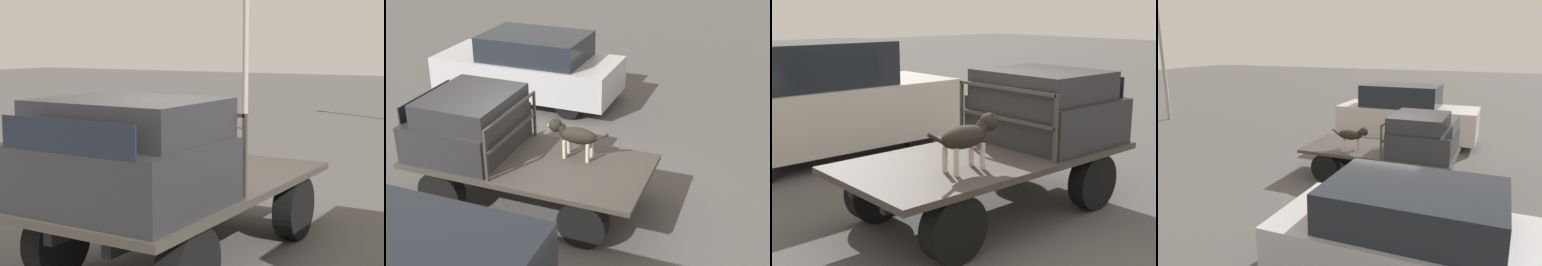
{
  "view_description": "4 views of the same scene",
  "coord_description": "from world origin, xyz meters",
  "views": [
    {
      "loc": [
        5.8,
        3.54,
        2.32
      ],
      "look_at": [
        -0.71,
        -0.35,
        1.25
      ],
      "focal_mm": 60.0,
      "sensor_mm": 36.0,
      "label": 1
    },
    {
      "loc": [
        -3.48,
        6.85,
        4.91
      ],
      "look_at": [
        -0.71,
        -0.35,
        1.25
      ],
      "focal_mm": 50.0,
      "sensor_mm": 36.0,
      "label": 2
    },
    {
      "loc": [
        -4.56,
        -4.75,
        2.6
      ],
      "look_at": [
        -0.71,
        -0.35,
        1.25
      ],
      "focal_mm": 50.0,
      "sensor_mm": 36.0,
      "label": 3
    },
    {
      "loc": [
        2.9,
        -9.04,
        3.54
      ],
      "look_at": [
        -0.71,
        -0.35,
        1.25
      ],
      "focal_mm": 35.0,
      "sensor_mm": 36.0,
      "label": 4
    }
  ],
  "objects": [
    {
      "name": "ground_plane",
      "position": [
        0.0,
        0.0,
        0.0
      ],
      "size": [
        80.0,
        80.0,
        0.0
      ],
      "primitive_type": "plane",
      "color": "#514F4C"
    },
    {
      "name": "truck_cab",
      "position": [
        1.1,
        0.0,
        1.29
      ],
      "size": [
        1.54,
        1.73,
        0.99
      ],
      "color": "#28282B",
      "rests_on": "flatbed_truck"
    },
    {
      "name": "parked_sedan",
      "position": [
        2.05,
        -4.29,
        0.82
      ],
      "size": [
        4.41,
        1.86,
        1.64
      ],
      "rotation": [
        0.0,
        0.0,
        0.0
      ],
      "color": "black",
      "rests_on": "ground"
    },
    {
      "name": "light_pole_far",
      "position": [
        -11.62,
        3.7,
        3.87
      ],
      "size": [
        0.35,
        0.35,
        6.65
      ],
      "color": "gray",
      "rests_on": "ground"
    },
    {
      "name": "dog",
      "position": [
        -0.62,
        -0.35,
        1.22
      ],
      "size": [
        1.05,
        0.26,
        0.66
      ],
      "rotation": [
        0.0,
        0.0,
        0.21
      ],
      "color": "beige",
      "rests_on": "flatbed_truck"
    },
    {
      "name": "flatbed_truck",
      "position": [
        0.0,
        0.0,
        0.59
      ],
      "size": [
        3.91,
        1.85,
        0.82
      ],
      "color": "black",
      "rests_on": "ground"
    },
    {
      "name": "parked_pickup_far",
      "position": [
        -0.32,
        3.96,
        1.01
      ],
      "size": [
        4.86,
        1.85,
        2.08
      ],
      "rotation": [
        0.0,
        0.0,
        0.1
      ],
      "color": "black",
      "rests_on": "ground"
    },
    {
      "name": "truck_headboard",
      "position": [
        0.3,
        0.0,
        1.37
      ],
      "size": [
        0.04,
        1.73,
        0.83
      ],
      "color": "#3D3833",
      "rests_on": "flatbed_truck"
    }
  ]
}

